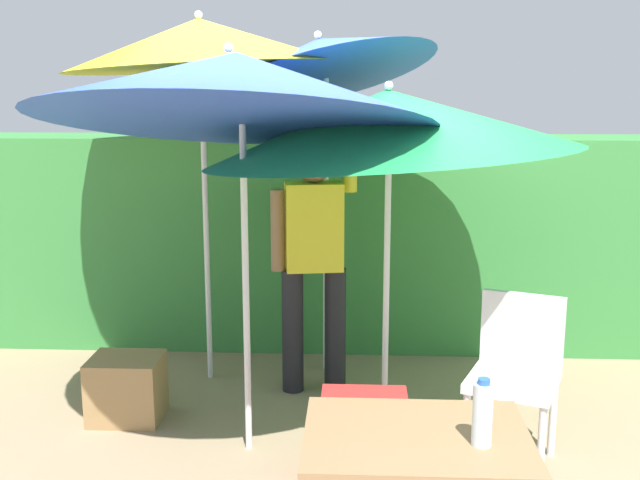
# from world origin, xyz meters

# --- Properties ---
(ground_plane) EXTENTS (24.00, 24.00, 0.00)m
(ground_plane) POSITION_xyz_m (0.00, 0.00, 0.00)
(ground_plane) COLOR #9E8466
(hedge_row) EXTENTS (8.00, 0.70, 1.60)m
(hedge_row) POSITION_xyz_m (0.00, 1.73, 0.80)
(hedge_row) COLOR #38843D
(hedge_row) RESTS_ON ground_plane
(umbrella_rainbow) EXTENTS (2.12, 2.11, 2.06)m
(umbrella_rainbow) POSITION_xyz_m (0.38, 0.25, 1.78)
(umbrella_rainbow) COLOR silver
(umbrella_rainbow) RESTS_ON ground_plane
(umbrella_orange) EXTENTS (1.76, 1.74, 2.45)m
(umbrella_orange) POSITION_xyz_m (-0.79, 0.89, 2.24)
(umbrella_orange) COLOR silver
(umbrella_orange) RESTS_ON ground_plane
(umbrella_yellow) EXTENTS (2.09, 2.10, 2.35)m
(umbrella_yellow) POSITION_xyz_m (-0.41, -0.12, 1.97)
(umbrella_yellow) COLOR silver
(umbrella_yellow) RESTS_ON ground_plane
(umbrella_navy) EXTENTS (1.57, 1.50, 2.60)m
(umbrella_navy) POSITION_xyz_m (-0.03, 1.08, 2.15)
(umbrella_navy) COLOR silver
(umbrella_navy) RESTS_ON ground_plane
(person_vendor) EXTENTS (0.56, 0.27, 1.88)m
(person_vendor) POSITION_xyz_m (-0.06, 0.72, 0.93)
(person_vendor) COLOR black
(person_vendor) RESTS_ON ground_plane
(chair_plastic) EXTENTS (0.57, 0.57, 0.89)m
(chair_plastic) POSITION_xyz_m (1.06, -0.16, 0.51)
(chair_plastic) COLOR silver
(chair_plastic) RESTS_ON ground_plane
(cooler_box) EXTENTS (0.44, 0.37, 0.42)m
(cooler_box) POSITION_xyz_m (0.26, -0.39, 0.21)
(cooler_box) COLOR red
(cooler_box) RESTS_ON ground_plane
(crate_cardboard) EXTENTS (0.42, 0.35, 0.39)m
(crate_cardboard) POSITION_xyz_m (-1.16, 0.22, 0.19)
(crate_cardboard) COLOR #9E7A4C
(crate_cardboard) RESTS_ON ground_plane
(folding_table) EXTENTS (0.80, 0.60, 0.78)m
(folding_table) POSITION_xyz_m (0.43, -1.51, 0.68)
(folding_table) COLOR #4C4C51
(folding_table) RESTS_ON ground_plane
(bottle_water) EXTENTS (0.07, 0.07, 0.24)m
(bottle_water) POSITION_xyz_m (0.65, -1.58, 0.89)
(bottle_water) COLOR silver
(bottle_water) RESTS_ON folding_table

